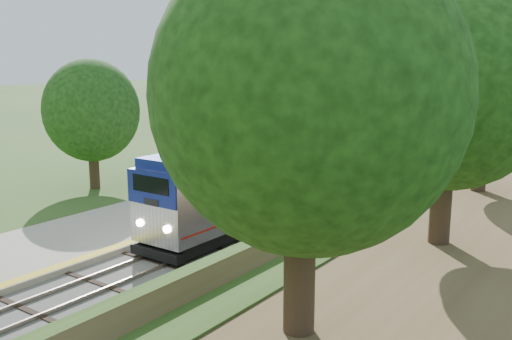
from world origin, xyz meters
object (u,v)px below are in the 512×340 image
Objects in this scene: train at (468,120)px; lamppost_far at (202,176)px; signal_farside at (428,146)px; signal_gantry at (495,96)px; station_building at (223,113)px.

lamppost_far is at bearing -94.92° from train.
signal_farside is (9.61, 8.74, 1.46)m from lamppost_far.
signal_farside is (3.73, -31.25, -1.06)m from signal_gantry.
lamppost_far is (10.59, -15.00, -1.78)m from station_building.
station_building is at bearing -119.63° from train.
train is (14.00, 24.61, -1.91)m from station_building.
station_building is 1.99× the size of lamppost_far.
station_building reaches higher than signal_farside.
station_building is 1.02× the size of signal_gantry.
signal_farside is (20.20, -6.26, -0.33)m from station_building.
signal_farside reaches higher than train.
train is 22.10× the size of lamppost_far.
train is 31.53m from signal_farside.
signal_gantry is at bearing 8.81° from train.
station_building is at bearing -123.38° from signal_gantry.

